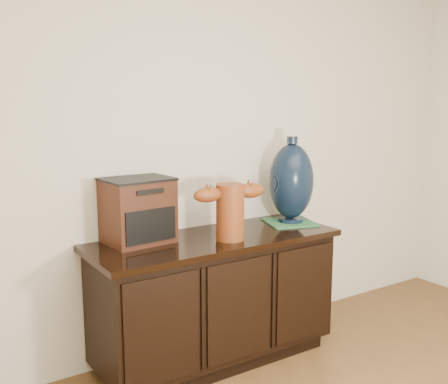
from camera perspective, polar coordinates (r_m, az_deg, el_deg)
sideboard at (r=3.12m, az=-1.00°, el=-11.46°), size 1.46×0.56×0.75m
terracotta_vessel at (r=2.91m, az=0.66°, el=-1.82°), size 0.45×0.18×0.32m
tv_radio at (r=2.90m, az=-9.36°, el=-1.99°), size 0.38×0.32×0.36m
green_mat at (r=3.37m, az=7.17°, el=-3.28°), size 0.36×0.36×0.01m
lamp_base at (r=3.32m, az=7.34°, el=1.13°), size 0.35×0.35×0.54m
spray_can at (r=3.03m, az=-6.84°, el=-3.02°), size 0.07×0.07×0.19m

